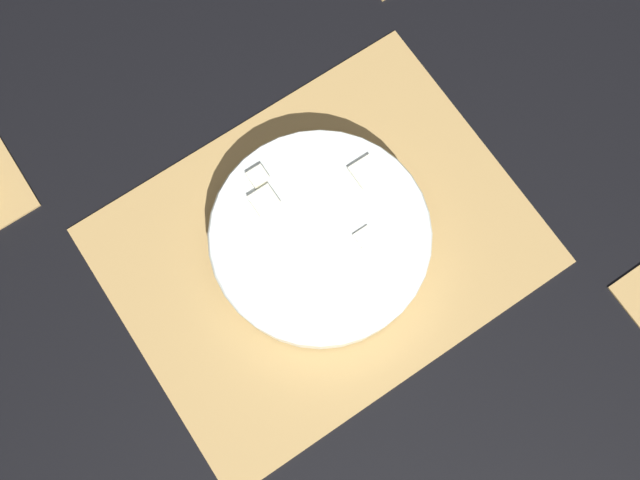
% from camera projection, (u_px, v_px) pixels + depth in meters
% --- Properties ---
extents(ground_plane, '(6.00, 6.00, 0.00)m').
position_uv_depth(ground_plane, '(320.00, 246.00, 0.90)').
color(ground_plane, black).
extents(bamboo_mat_center, '(0.49, 0.37, 0.01)m').
position_uv_depth(bamboo_mat_center, '(320.00, 245.00, 0.90)').
color(bamboo_mat_center, '#A8844C').
rests_on(bamboo_mat_center, ground_plane).
extents(fruit_salad_bowl, '(0.26, 0.26, 0.06)m').
position_uv_depth(fruit_salad_bowl, '(320.00, 238.00, 0.86)').
color(fruit_salad_bowl, silver).
rests_on(fruit_salad_bowl, bamboo_mat_center).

